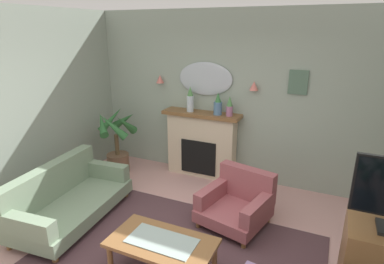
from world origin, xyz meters
TOP-DOWN VIEW (x-y plane):
  - wall_back at (0.00, 2.64)m, footprint 6.24×0.10m
  - patterned_rug at (0.00, 0.20)m, footprint 3.20×2.40m
  - fireplace at (-0.60, 2.42)m, footprint 1.36×0.36m
  - mantel_vase_centre at (-0.80, 2.39)m, footprint 0.12×0.12m
  - mantel_vase_left at (-0.30, 2.39)m, footprint 0.14×0.14m
  - mantel_vase_right at (-0.10, 2.39)m, footprint 0.11×0.11m
  - wall_mirror at (-0.60, 2.56)m, footprint 0.96×0.06m
  - wall_sconce_left at (-1.45, 2.51)m, footprint 0.14×0.14m
  - wall_sconce_right at (0.25, 2.51)m, footprint 0.14×0.14m
  - framed_picture at (0.90, 2.57)m, footprint 0.28×0.03m
  - coffee_table at (0.00, -0.03)m, footprint 1.10×0.60m
  - floral_couch at (-1.73, 0.37)m, footprint 1.01×1.78m
  - armchair_near_fireplace at (0.42, 1.27)m, footprint 0.96×0.98m
  - potted_plant_tall_palm at (-2.02, 1.89)m, footprint 0.77×0.79m

SIDE VIEW (x-z plane):
  - patterned_rug at x=0.00m, z-range 0.00..0.01m
  - armchair_near_fireplace at x=0.42m, z-range -0.05..0.66m
  - floral_couch at x=-1.73m, z-range -0.06..0.70m
  - coffee_table at x=0.00m, z-range 0.16..0.61m
  - fireplace at x=-0.60m, z-range -0.01..1.15m
  - potted_plant_tall_palm at x=-2.02m, z-range -0.02..1.18m
  - mantel_vase_right at x=-0.10m, z-range 1.15..1.48m
  - mantel_vase_left at x=-0.30m, z-range 1.13..1.51m
  - mantel_vase_centre at x=-0.80m, z-range 1.14..1.58m
  - wall_back at x=0.00m, z-range 0.00..2.83m
  - wall_sconce_left at x=-1.45m, z-range 1.59..1.73m
  - wall_sconce_right at x=0.25m, z-range 1.59..1.73m
  - wall_mirror at x=-0.60m, z-range 1.43..1.99m
  - framed_picture at x=0.90m, z-range 1.57..1.93m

